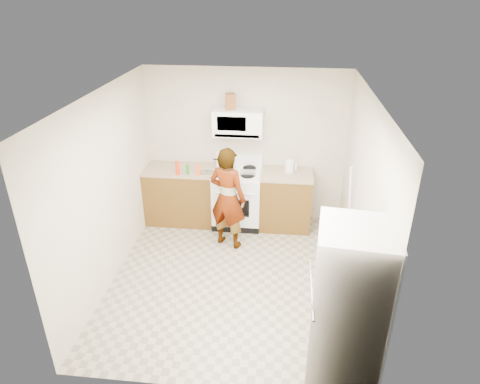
# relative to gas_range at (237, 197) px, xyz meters

# --- Properties ---
(floor) EXTENTS (3.60, 3.60, 0.00)m
(floor) POSITION_rel_gas_range_xyz_m (0.10, -1.48, -0.49)
(floor) COLOR gray
(floor) RESTS_ON ground
(back_wall) EXTENTS (3.20, 0.02, 2.50)m
(back_wall) POSITION_rel_gas_range_xyz_m (0.10, 0.31, 0.76)
(back_wall) COLOR beige
(back_wall) RESTS_ON floor
(right_wall) EXTENTS (0.02, 3.60, 2.50)m
(right_wall) POSITION_rel_gas_range_xyz_m (1.69, -1.48, 0.76)
(right_wall) COLOR beige
(right_wall) RESTS_ON floor
(cabinet_left) EXTENTS (1.12, 0.62, 0.90)m
(cabinet_left) POSITION_rel_gas_range_xyz_m (-0.94, 0.01, -0.04)
(cabinet_left) COLOR brown
(cabinet_left) RESTS_ON floor
(counter_left) EXTENTS (1.14, 0.64, 0.03)m
(counter_left) POSITION_rel_gas_range_xyz_m (-0.94, 0.01, 0.43)
(counter_left) COLOR tan
(counter_left) RESTS_ON cabinet_left
(cabinet_right) EXTENTS (0.80, 0.62, 0.90)m
(cabinet_right) POSITION_rel_gas_range_xyz_m (0.78, 0.01, -0.04)
(cabinet_right) COLOR brown
(cabinet_right) RESTS_ON floor
(counter_right) EXTENTS (0.82, 0.64, 0.03)m
(counter_right) POSITION_rel_gas_range_xyz_m (0.78, 0.01, 0.43)
(counter_right) COLOR tan
(counter_right) RESTS_ON cabinet_right
(gas_range) EXTENTS (0.76, 0.65, 1.13)m
(gas_range) POSITION_rel_gas_range_xyz_m (0.00, 0.00, 0.00)
(gas_range) COLOR white
(gas_range) RESTS_ON floor
(microwave) EXTENTS (0.76, 0.38, 0.40)m
(microwave) POSITION_rel_gas_range_xyz_m (0.00, 0.13, 1.21)
(microwave) COLOR white
(microwave) RESTS_ON back_wall
(person) EXTENTS (0.67, 0.56, 1.57)m
(person) POSITION_rel_gas_range_xyz_m (-0.07, -0.66, 0.30)
(person) COLOR tan
(person) RESTS_ON floor
(fridge) EXTENTS (0.77, 0.77, 1.70)m
(fridge) POSITION_rel_gas_range_xyz_m (1.41, -2.88, 0.36)
(fridge) COLOR silver
(fridge) RESTS_ON floor
(kettle) EXTENTS (0.18, 0.18, 0.18)m
(kettle) POSITION_rel_gas_range_xyz_m (0.82, 0.09, 0.54)
(kettle) COLOR white
(kettle) RESTS_ON counter_right
(jug) EXTENTS (0.17, 0.17, 0.24)m
(jug) POSITION_rel_gas_range_xyz_m (-0.12, 0.12, 1.53)
(jug) COLOR brown
(jug) RESTS_ON microwave
(saucepan) EXTENTS (0.26, 0.26, 0.12)m
(saucepan) POSITION_rel_gas_range_xyz_m (-0.17, 0.17, 0.53)
(saucepan) COLOR silver
(saucepan) RESTS_ON gas_range
(tray) EXTENTS (0.26, 0.18, 0.05)m
(tray) POSITION_rel_gas_range_xyz_m (0.17, -0.09, 0.47)
(tray) COLOR silver
(tray) RESTS_ON gas_range
(bottle_spray) EXTENTS (0.08, 0.08, 0.22)m
(bottle_spray) POSITION_rel_gas_range_xyz_m (-0.90, -0.23, 0.56)
(bottle_spray) COLOR red
(bottle_spray) RESTS_ON counter_left
(bottle_hot_sauce) EXTENTS (0.07, 0.07, 0.18)m
(bottle_hot_sauce) POSITION_rel_gas_range_xyz_m (-0.58, -0.21, 0.54)
(bottle_hot_sauce) COLOR #F44E1B
(bottle_hot_sauce) RESTS_ON counter_left
(bottle_green_cap) EXTENTS (0.06, 0.06, 0.16)m
(bottle_green_cap) POSITION_rel_gas_range_xyz_m (-0.76, -0.19, 0.53)
(bottle_green_cap) COLOR #167D1A
(bottle_green_cap) RESTS_ON counter_left
(pot_lid) EXTENTS (0.25, 0.25, 0.01)m
(pot_lid) POSITION_rel_gas_range_xyz_m (-0.48, -0.09, 0.46)
(pot_lid) COLOR silver
(pot_lid) RESTS_ON counter_left
(broom) EXTENTS (0.18, 0.30, 1.46)m
(broom) POSITION_rel_gas_range_xyz_m (1.67, -0.79, 0.25)
(broom) COLOR white
(broom) RESTS_ON floor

